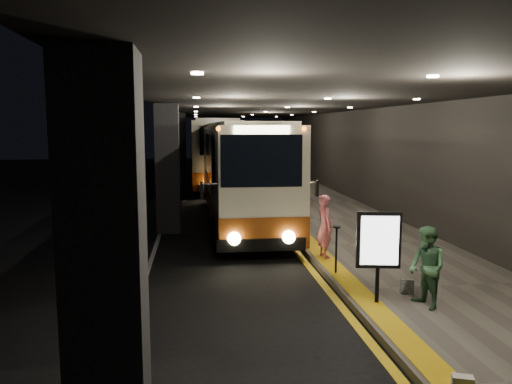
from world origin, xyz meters
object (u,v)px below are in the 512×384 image
passenger_waiting_green (427,268)px  stanchion_post (336,250)px  info_sign (379,242)px  passenger_boarding (325,226)px  coach_second (217,155)px  coach_main (241,177)px  bag_polka (407,287)px

passenger_waiting_green → stanchion_post: bearing=-166.5°
passenger_waiting_green → info_sign: size_ratio=0.87×
passenger_boarding → passenger_waiting_green: passenger_boarding is taller
coach_second → passenger_waiting_green: (3.05, -22.21, -0.95)m
coach_second → coach_main: bearing=-86.4°
coach_main → stanchion_post: size_ratio=10.58×
coach_main → info_sign: coach_main is taller
coach_main → bag_polka: (2.67, -8.93, -1.46)m
coach_second → passenger_boarding: bearing=-81.6°
passenger_waiting_green → info_sign: info_sign is taller
coach_second → bag_polka: size_ratio=40.50×
passenger_waiting_green → passenger_boarding: bearing=-176.3°
coach_second → passenger_waiting_green: 22.43m
coach_main → coach_second: bearing=90.7°
coach_main → info_sign: size_ratio=6.45×
passenger_boarding → stanchion_post: passenger_boarding is taller
stanchion_post → coach_second: bearing=95.7°
passenger_boarding → info_sign: info_sign is taller
bag_polka → stanchion_post: 2.00m
coach_main → bag_polka: 9.43m
passenger_boarding → coach_main: bearing=7.4°
passenger_waiting_green → stanchion_post: (-1.09, 2.45, -0.24)m
passenger_waiting_green → bag_polka: 1.02m
stanchion_post → passenger_waiting_green: bearing=-66.0°
passenger_boarding → passenger_waiting_green: size_ratio=1.06×
coach_main → bag_polka: size_ratio=37.96×
info_sign → stanchion_post: bearing=106.3°
coach_main → passenger_waiting_green: size_ratio=7.43×
passenger_boarding → bag_polka: bearing=-171.6°
passenger_boarding → coach_second: bearing=-2.5°
bag_polka → info_sign: 1.42m
coach_main → info_sign: (1.85, -9.35, -0.37)m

